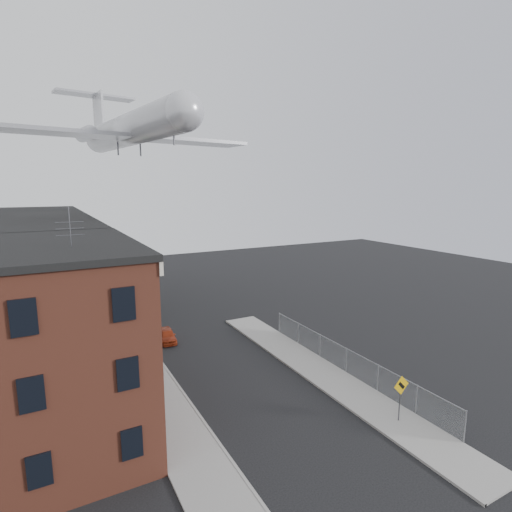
{
  "coord_description": "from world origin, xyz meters",
  "views": [
    {
      "loc": [
        -11.18,
        -15.18,
        13.06
      ],
      "look_at": [
        0.3,
        6.01,
        8.85
      ],
      "focal_mm": 28.0,
      "sensor_mm": 36.0,
      "label": 1
    }
  ],
  "objects": [
    {
      "name": "row_house_a",
      "position": [
        -11.96,
        16.5,
        5.13
      ],
      "size": [
        11.98,
        7.0,
        10.3
      ],
      "color": "slate",
      "rests_on": "ground"
    },
    {
      "name": "car_mid",
      "position": [
        -3.6,
        25.03,
        0.66
      ],
      "size": [
        1.66,
        4.09,
        1.32
      ],
      "primitive_type": "imported",
      "rotation": [
        0.0,
        0.0,
        -0.07
      ],
      "color": "black",
      "rests_on": "ground"
    },
    {
      "name": "curb_right",
      "position": [
        4.05,
        6.0,
        0.07
      ],
      "size": [
        0.15,
        26.0,
        0.14
      ],
      "primitive_type": "cube",
      "color": "gray",
      "rests_on": "ground"
    },
    {
      "name": "curb_left",
      "position": [
        -4.05,
        24.0,
        0.07
      ],
      "size": [
        0.15,
        62.0,
        0.14
      ],
      "primitive_type": "cube",
      "color": "gray",
      "rests_on": "ground"
    },
    {
      "name": "sidewalk_left",
      "position": [
        -5.5,
        24.0,
        0.06
      ],
      "size": [
        3.0,
        62.0,
        0.12
      ],
      "primitive_type": "cube",
      "color": "gray",
      "rests_on": "ground"
    },
    {
      "name": "car_far",
      "position": [
        -3.6,
        30.09,
        0.65
      ],
      "size": [
        1.83,
        4.46,
        1.29
      ],
      "primitive_type": "imported",
      "rotation": [
        0.0,
        0.0,
        -0.0
      ],
      "color": "gray",
      "rests_on": "ground"
    },
    {
      "name": "row_house_d",
      "position": [
        -11.96,
        37.5,
        5.13
      ],
      "size": [
        11.98,
        7.0,
        10.3
      ],
      "color": "gray",
      "rests_on": "ground"
    },
    {
      "name": "corner_building",
      "position": [
        -12.0,
        7.0,
        5.16
      ],
      "size": [
        10.31,
        12.3,
        12.15
      ],
      "color": "#3B1B12",
      "rests_on": "ground"
    },
    {
      "name": "row_house_c",
      "position": [
        -11.96,
        30.5,
        5.13
      ],
      "size": [
        11.98,
        7.0,
        10.3
      ],
      "color": "slate",
      "rests_on": "ground"
    },
    {
      "name": "ground",
      "position": [
        0.0,
        0.0,
        0.0
      ],
      "size": [
        120.0,
        120.0,
        0.0
      ],
      "primitive_type": "plane",
      "color": "black",
      "rests_on": "ground"
    },
    {
      "name": "warning_sign",
      "position": [
        5.6,
        -1.03,
        1.88
      ],
      "size": [
        1.1,
        0.11,
        2.8
      ],
      "color": "#515156",
      "rests_on": "ground"
    },
    {
      "name": "sidewalk_right",
      "position": [
        5.5,
        6.0,
        0.06
      ],
      "size": [
        3.0,
        26.0,
        0.12
      ],
      "primitive_type": "cube",
      "color": "gray",
      "rests_on": "ground"
    },
    {
      "name": "row_house_e",
      "position": [
        -11.96,
        44.5,
        5.13
      ],
      "size": [
        11.98,
        7.0,
        10.3
      ],
      "color": "slate",
      "rests_on": "ground"
    },
    {
      "name": "row_house_b",
      "position": [
        -11.96,
        23.5,
        5.13
      ],
      "size": [
        11.98,
        7.0,
        10.3
      ],
      "color": "gray",
      "rests_on": "ground"
    },
    {
      "name": "airplane",
      "position": [
        -2.52,
        27.48,
        18.72
      ],
      "size": [
        23.53,
        26.87,
        7.73
      ],
      "color": "#BDBDC1",
      "rests_on": "ground"
    },
    {
      "name": "utility_pole",
      "position": [
        -5.6,
        18.0,
        4.67
      ],
      "size": [
        1.8,
        0.26,
        9.0
      ],
      "color": "black",
      "rests_on": "ground"
    },
    {
      "name": "street_tree",
      "position": [
        -5.27,
        27.92,
        3.45
      ],
      "size": [
        3.22,
        3.2,
        5.2
      ],
      "color": "black",
      "rests_on": "ground"
    },
    {
      "name": "car_near",
      "position": [
        -2.46,
        16.87,
        0.55
      ],
      "size": [
        1.67,
        3.37,
        1.11
      ],
      "primitive_type": "imported",
      "rotation": [
        0.0,
        0.0,
        -0.12
      ],
      "color": "maroon",
      "rests_on": "ground"
    },
    {
      "name": "chainlink_fence",
      "position": [
        7.0,
        5.0,
        1.0
      ],
      "size": [
        0.06,
        18.06,
        1.9
      ],
      "color": "gray",
      "rests_on": "ground"
    }
  ]
}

